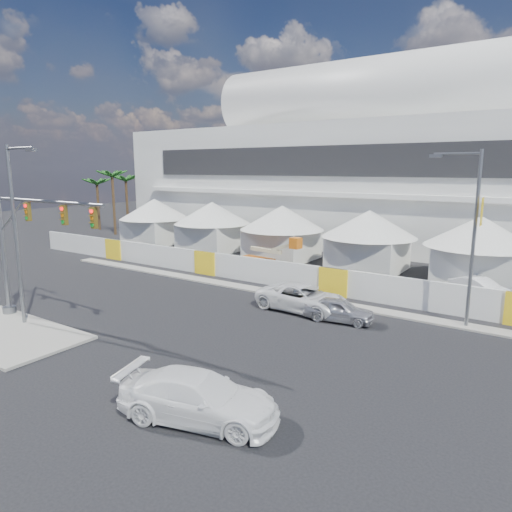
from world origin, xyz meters
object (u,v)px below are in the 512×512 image
Objects in this scene: streetlight_median at (17,224)px; streetlight_curb at (470,227)px; sedan_silver at (339,310)px; pickup_curb at (303,298)px; traffic_mast at (20,245)px; boom_lift at (263,260)px; pickup_near at (199,397)px; lot_car_a at (480,288)px.

streetlight_curb is at bearing 33.36° from streetlight_median.
streetlight_median reaches higher than sedan_silver.
streetlight_median is at bearing 118.00° from sedan_silver.
pickup_curb is 17.36m from traffic_mast.
sedan_silver is 19.20m from traffic_mast.
pickup_curb is at bearing 43.42° from streetlight_median.
boom_lift is (-17.94, 6.33, -4.95)m from streetlight_curb.
sedan_silver is 0.41× the size of streetlight_median.
streetlight_curb is at bearing -71.87° from pickup_curb.
pickup_curb is at bearing -164.66° from streetlight_curb.
traffic_mast is at bearing -93.45° from boom_lift.
pickup_near is 0.91× the size of boom_lift.
boom_lift reaches higher than pickup_near.
traffic_mast is 25.81m from streetlight_curb.
streetlight_curb reaches higher than boom_lift.
pickup_curb is 0.60× the size of streetlight_median.
streetlight_curb is at bearing -36.47° from pickup_near.
sedan_silver is 0.69× the size of pickup_near.
streetlight_median is (-14.87, -10.89, 5.29)m from sedan_silver.
sedan_silver is 0.67× the size of pickup_curb.
pickup_near is 0.59× the size of streetlight_median.
streetlight_median reaches higher than streetlight_curb.
streetlight_curb is (21.20, 13.96, -0.16)m from streetlight_median.
streetlight_median reaches higher than pickup_curb.
sedan_silver is 0.94× the size of lot_car_a.
traffic_mast is 20.58m from boom_lift.
lot_car_a is at bearing 90.52° from streetlight_curb.
pickup_near is at bearing -9.24° from traffic_mast.
boom_lift is at bearing 80.87° from streetlight_median.
sedan_silver is 0.63× the size of boom_lift.
traffic_mast is at bearing -148.42° from streetlight_curb.
streetlight_median is (-21.14, -21.04, 5.27)m from lot_car_a.
boom_lift reaches higher than sedan_silver.
pickup_curb is at bearing 163.86° from lot_car_a.
lot_car_a is 8.74m from streetlight_curb.
lot_car_a is 30.29m from streetlight_median.
pickup_curb is 17.46m from streetlight_median.
streetlight_curb is (21.96, 13.50, 1.20)m from traffic_mast.
traffic_mast is (-21.90, -20.59, 3.92)m from lot_car_a.
sedan_silver is at bearing 175.46° from lot_car_a.
sedan_silver is at bearing 36.21° from streetlight_median.
pickup_near is 23.94m from lot_car_a.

